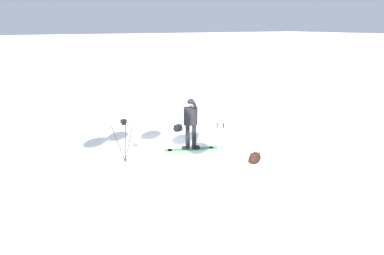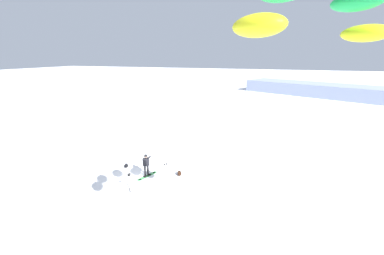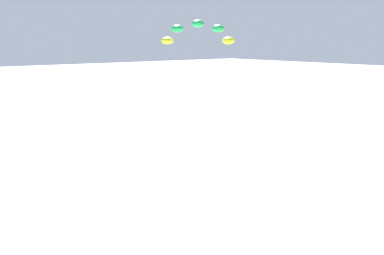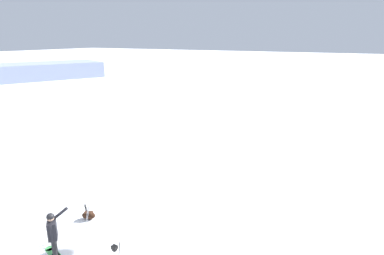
{
  "view_description": "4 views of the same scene",
  "coord_description": "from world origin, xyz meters",
  "px_view_note": "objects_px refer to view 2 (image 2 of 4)",
  "views": [
    {
      "loc": [
        -11.96,
        6.11,
        4.08
      ],
      "look_at": [
        -0.81,
        -0.56,
        0.82
      ],
      "focal_mm": 39.03,
      "sensor_mm": 36.0,
      "label": 1
    },
    {
      "loc": [
        -9.35,
        14.21,
        8.63
      ],
      "look_at": [
        -5.59,
        3.63,
        5.4
      ],
      "focal_mm": 23.7,
      "sensor_mm": 36.0,
      "label": 2
    },
    {
      "loc": [
        5.0,
        -4.64,
        8.9
      ],
      "look_at": [
        -5.53,
        3.57,
        5.34
      ],
      "focal_mm": 28.98,
      "sensor_mm": 36.0,
      "label": 3
    },
    {
      "loc": [
        4.88,
        7.09,
        6.85
      ],
      "look_at": [
        -4.05,
        2.27,
        3.92
      ],
      "focal_mm": 29.43,
      "sensor_mm": 36.0,
      "label": 4
    }
  ],
  "objects_px": {
    "gear_bag_small": "(179,173)",
    "camera_tripod": "(129,179)",
    "traction_kite": "(323,7)",
    "ski_poles": "(166,168)",
    "snowboard": "(147,176)",
    "gear_bag_large": "(126,166)",
    "snowboarder": "(146,163)"
  },
  "relations": [
    {
      "from": "snowboard",
      "to": "ski_poles",
      "type": "height_order",
      "value": "ski_poles"
    },
    {
      "from": "snowboard",
      "to": "gear_bag_large",
      "type": "relative_size",
      "value": 3.06
    },
    {
      "from": "traction_kite",
      "to": "ski_poles",
      "type": "height_order",
      "value": "traction_kite"
    },
    {
      "from": "snowboarder",
      "to": "snowboard",
      "type": "xyz_separation_m",
      "value": [
        -0.04,
        0.03,
        -1.02
      ]
    },
    {
      "from": "snowboard",
      "to": "traction_kite",
      "type": "relative_size",
      "value": 0.42
    },
    {
      "from": "gear_bag_small",
      "to": "ski_poles",
      "type": "bearing_deg",
      "value": 44.82
    },
    {
      "from": "snowboarder",
      "to": "camera_tripod",
      "type": "relative_size",
      "value": 1.31
    },
    {
      "from": "snowboarder",
      "to": "camera_tripod",
      "type": "bearing_deg",
      "value": 93.04
    },
    {
      "from": "snowboard",
      "to": "gear_bag_large",
      "type": "bearing_deg",
      "value": -19.15
    },
    {
      "from": "camera_tripod",
      "to": "gear_bag_small",
      "type": "height_order",
      "value": "camera_tripod"
    },
    {
      "from": "gear_bag_small",
      "to": "camera_tripod",
      "type": "bearing_deg",
      "value": 57.37
    },
    {
      "from": "snowboarder",
      "to": "gear_bag_small",
      "type": "bearing_deg",
      "value": -158.07
    },
    {
      "from": "snowboarder",
      "to": "snowboard",
      "type": "height_order",
      "value": "snowboarder"
    },
    {
      "from": "snowboard",
      "to": "gear_bag_small",
      "type": "distance_m",
      "value": 2.39
    },
    {
      "from": "snowboard",
      "to": "camera_tripod",
      "type": "bearing_deg",
      "value": 92.01
    },
    {
      "from": "snowboarder",
      "to": "gear_bag_large",
      "type": "xyz_separation_m",
      "value": [
        2.29,
        -0.78,
        -0.91
      ]
    },
    {
      "from": "gear_bag_large",
      "to": "camera_tripod",
      "type": "height_order",
      "value": "camera_tripod"
    },
    {
      "from": "camera_tripod",
      "to": "gear_bag_small",
      "type": "bearing_deg",
      "value": -122.63
    },
    {
      "from": "traction_kite",
      "to": "gear_bag_small",
      "type": "xyz_separation_m",
      "value": [
        7.3,
        -9.12,
        -9.47
      ]
    },
    {
      "from": "camera_tripod",
      "to": "snowboard",
      "type": "bearing_deg",
      "value": -87.99
    },
    {
      "from": "snowboard",
      "to": "gear_bag_large",
      "type": "height_order",
      "value": "gear_bag_large"
    },
    {
      "from": "snowboarder",
      "to": "ski_poles",
      "type": "bearing_deg",
      "value": -174.22
    },
    {
      "from": "traction_kite",
      "to": "gear_bag_large",
      "type": "xyz_separation_m",
      "value": [
        11.82,
        -9.0,
        -9.5
      ]
    },
    {
      "from": "gear_bag_small",
      "to": "traction_kite",
      "type": "bearing_deg",
      "value": 128.65
    },
    {
      "from": "camera_tripod",
      "to": "ski_poles",
      "type": "xyz_separation_m",
      "value": [
        -1.35,
        -2.54,
        -0.17
      ]
    },
    {
      "from": "snowboard",
      "to": "traction_kite",
      "type": "xyz_separation_m",
      "value": [
        -9.49,
        8.19,
        9.61
      ]
    },
    {
      "from": "ski_poles",
      "to": "snowboarder",
      "type": "bearing_deg",
      "value": 5.78
    },
    {
      "from": "traction_kite",
      "to": "snowboarder",
      "type": "bearing_deg",
      "value": -40.78
    },
    {
      "from": "gear_bag_large",
      "to": "gear_bag_small",
      "type": "relative_size",
      "value": 0.96
    },
    {
      "from": "snowboarder",
      "to": "gear_bag_large",
      "type": "relative_size",
      "value": 3.04
    },
    {
      "from": "snowboard",
      "to": "camera_tripod",
      "type": "relative_size",
      "value": 1.32
    },
    {
      "from": "snowboarder",
      "to": "traction_kite",
      "type": "distance_m",
      "value": 15.24
    }
  ]
}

